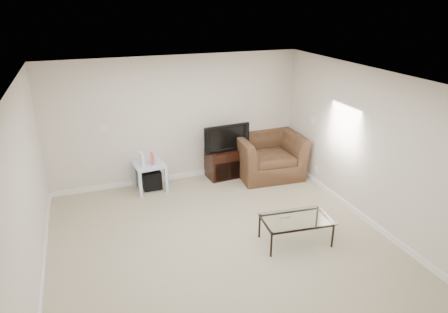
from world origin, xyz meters
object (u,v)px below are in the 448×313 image
object	(u,v)px
subwoofer	(151,179)
television	(225,137)
recliner	(268,148)
tv_stand	(224,163)
side_table	(150,176)
coffee_table	(295,230)

from	to	relation	value
subwoofer	television	bearing A→B (deg)	0.71
recliner	tv_stand	bearing A→B (deg)	169.61
side_table	recliner	world-z (taller)	recliner
recliner	coffee_table	xyz separation A→B (m)	(-0.71, -2.42, -0.38)
subwoofer	recliner	xyz separation A→B (m)	(2.41, -0.18, 0.39)
side_table	subwoofer	size ratio (longest dim) A/B	1.60
side_table	television	bearing A→B (deg)	1.62
tv_stand	coffee_table	distance (m)	2.66
side_table	subwoofer	distance (m)	0.09
television	recliner	size ratio (longest dim) A/B	0.68
tv_stand	recliner	xyz separation A→B (m)	(0.88, -0.23, 0.29)
subwoofer	recliner	distance (m)	2.45
television	side_table	world-z (taller)	television
side_table	recliner	xyz separation A→B (m)	(2.44, -0.16, 0.31)
side_table	recliner	bearing A→B (deg)	-3.66
tv_stand	coffee_table	xyz separation A→B (m)	(0.18, -2.65, -0.09)
recliner	television	bearing A→B (deg)	171.39
tv_stand	coffee_table	world-z (taller)	tv_stand
television	recliner	distance (m)	0.95
television	coffee_table	world-z (taller)	television
tv_stand	side_table	distance (m)	1.56
tv_stand	television	size ratio (longest dim) A/B	0.79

